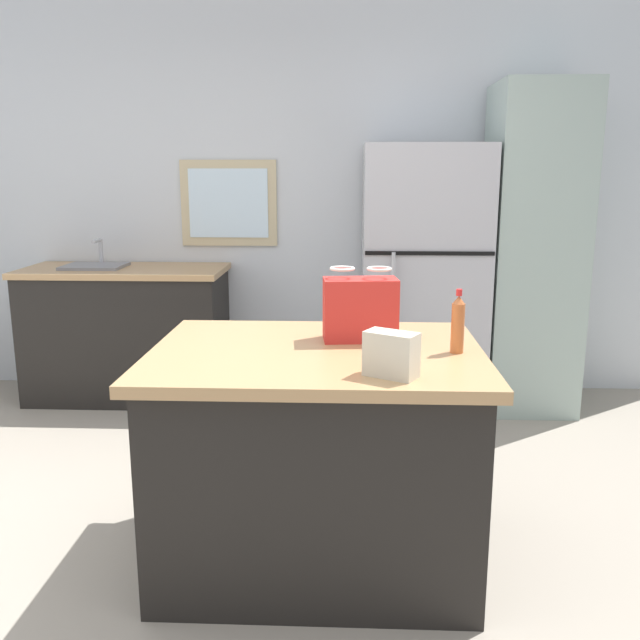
% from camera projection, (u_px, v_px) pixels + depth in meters
% --- Properties ---
extents(ground, '(6.55, 6.55, 0.00)m').
position_uv_depth(ground, '(260.00, 578.00, 2.67)').
color(ground, '#9E9384').
extents(back_wall, '(5.45, 0.13, 2.79)m').
position_uv_depth(back_wall, '(301.00, 195.00, 4.83)').
color(back_wall, silver).
rests_on(back_wall, ground).
extents(kitchen_island, '(1.29, 1.00, 0.89)m').
position_uv_depth(kitchen_island, '(317.00, 455.00, 2.73)').
color(kitchen_island, black).
rests_on(kitchen_island, ground).
extents(refrigerator, '(0.80, 0.71, 1.73)m').
position_uv_depth(refrigerator, '(423.00, 278.00, 4.51)').
color(refrigerator, '#B7B7BC').
rests_on(refrigerator, ground).
extents(tall_cabinet, '(0.57, 0.63, 2.11)m').
position_uv_depth(tall_cabinet, '(532.00, 251.00, 4.44)').
color(tall_cabinet, '#9EB2A8').
rests_on(tall_cabinet, ground).
extents(sink_counter, '(1.37, 0.63, 1.11)m').
position_uv_depth(sink_counter, '(127.00, 332.00, 4.72)').
color(sink_counter, black).
rests_on(sink_counter, ground).
extents(shopping_bag, '(0.31, 0.18, 0.30)m').
position_uv_depth(shopping_bag, '(360.00, 309.00, 2.76)').
color(shopping_bag, red).
rests_on(shopping_bag, kitchen_island).
extents(small_box, '(0.20, 0.17, 0.15)m').
position_uv_depth(small_box, '(391.00, 354.00, 2.27)').
color(small_box, beige).
rests_on(small_box, kitchen_island).
extents(bottle, '(0.05, 0.05, 0.25)m').
position_uv_depth(bottle, '(458.00, 324.00, 2.56)').
color(bottle, '#C66633').
rests_on(bottle, kitchen_island).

